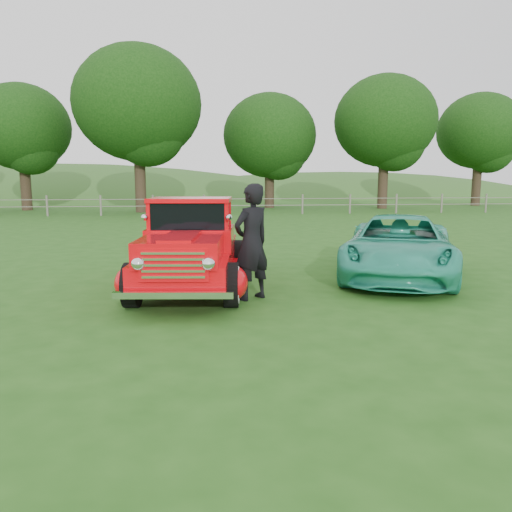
{
  "coord_description": "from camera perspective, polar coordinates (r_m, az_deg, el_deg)",
  "views": [
    {
      "loc": [
        -0.56,
        -8.05,
        2.14
      ],
      "look_at": [
        0.57,
        1.2,
        0.69
      ],
      "focal_mm": 35.0,
      "sensor_mm": 36.0,
      "label": 1
    }
  ],
  "objects": [
    {
      "name": "tree_near_east",
      "position": [
        37.59,
        1.57,
        13.55
      ],
      "size": [
        6.8,
        6.8,
        8.33
      ],
      "color": "black",
      "rests_on": "ground"
    },
    {
      "name": "tree_far_east",
      "position": [
        44.39,
        24.22,
        12.87
      ],
      "size": [
        6.6,
        6.6,
        8.86
      ],
      "color": "black",
      "rests_on": "ground"
    },
    {
      "name": "man",
      "position": [
        8.81,
        -0.51,
        1.59
      ],
      "size": [
        0.9,
        0.83,
        2.06
      ],
      "primitive_type": "imported",
      "rotation": [
        0.0,
        0.0,
        3.75
      ],
      "color": "black",
      "rests_on": "ground"
    },
    {
      "name": "distant_hills",
      "position": [
        67.94,
        -9.96,
        3.03
      ],
      "size": [
        116.0,
        60.0,
        18.0
      ],
      "color": "#2F5B21",
      "rests_on": "ground"
    },
    {
      "name": "tree_mid_east",
      "position": [
        37.8,
        14.55,
        14.67
      ],
      "size": [
        7.2,
        7.2,
        9.44
      ],
      "color": "black",
      "rests_on": "ground"
    },
    {
      "name": "tree_near_west",
      "position": [
        33.55,
        -13.38,
        16.56
      ],
      "size": [
        8.0,
        8.0,
        10.42
      ],
      "color": "black",
      "rests_on": "ground"
    },
    {
      "name": "tree_mid_west",
      "position": [
        37.97,
        -25.21,
        13.15
      ],
      "size": [
        6.4,
        6.4,
        8.46
      ],
      "color": "black",
      "rests_on": "ground"
    },
    {
      "name": "fence_line",
      "position": [
        30.09,
        -5.96,
        5.84
      ],
      "size": [
        48.0,
        0.12,
        1.2
      ],
      "color": "#6C685B",
      "rests_on": "ground"
    },
    {
      "name": "teal_sedan",
      "position": [
        11.28,
        16.03,
        1.03
      ],
      "size": [
        4.0,
        5.36,
        1.35
      ],
      "primitive_type": "imported",
      "rotation": [
        0.0,
        0.0,
        -0.41
      ],
      "color": "teal",
      "rests_on": "ground"
    },
    {
      "name": "ground",
      "position": [
        8.35,
        -2.93,
        -6.03
      ],
      "size": [
        140.0,
        140.0,
        0.0
      ],
      "primitive_type": "plane",
      "color": "#214F15",
      "rests_on": "ground"
    },
    {
      "name": "red_pickup",
      "position": [
        9.85,
        -7.31,
        0.91
      ],
      "size": [
        2.65,
        5.15,
        1.78
      ],
      "rotation": [
        0.0,
        0.0,
        -0.12
      ],
      "color": "black",
      "rests_on": "ground"
    }
  ]
}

